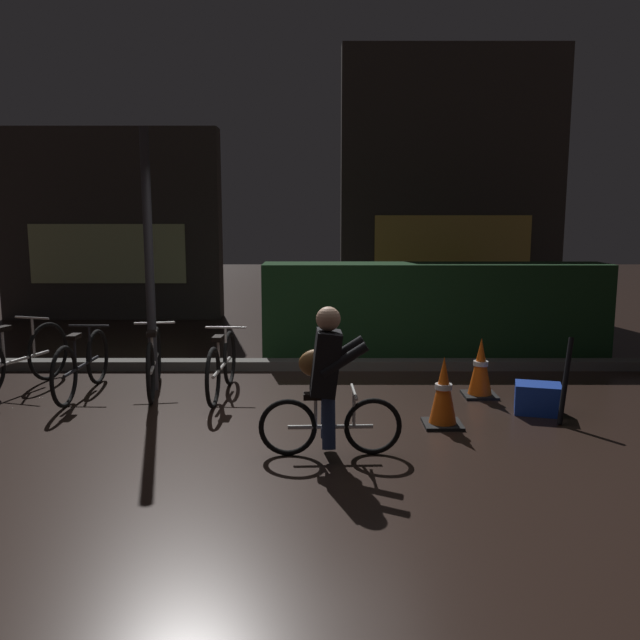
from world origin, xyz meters
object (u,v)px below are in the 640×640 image
object	(u,v)px
traffic_cone_far	(480,368)
closed_umbrella	(565,380)
parked_bike_center_right	(221,366)
cyclist	(326,381)
parked_bike_leftmost	(16,359)
blue_crate	(537,398)
traffic_cone_near	(443,392)
parked_bike_left_mid	(81,365)
street_post	(148,262)
parked_bike_center_left	(153,362)

from	to	relation	value
traffic_cone_far	closed_umbrella	size ratio (longest dim) A/B	0.77
parked_bike_center_right	cyclist	xyz separation A→B (m)	(1.14, -1.82, 0.30)
parked_bike_center_right	traffic_cone_far	bearing A→B (deg)	-88.49
cyclist	traffic_cone_far	bearing A→B (deg)	43.95
parked_bike_leftmost	blue_crate	bearing A→B (deg)	-81.91
traffic_cone_near	cyclist	world-z (taller)	cyclist
parked_bike_left_mid	blue_crate	bearing A→B (deg)	-96.63
street_post	parked_bike_leftmost	bearing A→B (deg)	-177.83
closed_umbrella	parked_bike_center_right	bearing A→B (deg)	106.55
traffic_cone_far	traffic_cone_near	bearing A→B (deg)	-120.28
blue_crate	closed_umbrella	bearing A→B (deg)	-55.22
parked_bike_center_right	blue_crate	size ratio (longest dim) A/B	3.58
traffic_cone_near	cyclist	bearing A→B (deg)	-145.86
parked_bike_leftmost	cyclist	world-z (taller)	cyclist
parked_bike_left_mid	cyclist	bearing A→B (deg)	-122.84
parked_bike_leftmost	cyclist	bearing A→B (deg)	-103.16
parked_bike_leftmost	parked_bike_center_left	size ratio (longest dim) A/B	1.05
parked_bike_left_mid	traffic_cone_near	world-z (taller)	parked_bike_left_mid
street_post	traffic_cone_near	xyz separation A→B (m)	(3.05, -1.30, -1.13)
street_post	traffic_cone_near	size ratio (longest dim) A/B	4.35
parked_bike_leftmost	traffic_cone_near	xyz separation A→B (m)	(4.57, -1.24, -0.04)
parked_bike_center_right	closed_umbrella	size ratio (longest dim) A/B	1.85
parked_bike_left_mid	cyclist	distance (m)	3.27
parked_bike_leftmost	parked_bike_left_mid	world-z (taller)	parked_bike_leftmost
street_post	traffic_cone_far	distance (m)	3.83
parked_bike_left_mid	parked_bike_center_left	bearing A→B (deg)	-78.97
parked_bike_left_mid	parked_bike_center_left	world-z (taller)	parked_bike_center_left
traffic_cone_far	closed_umbrella	xyz separation A→B (m)	(0.61, -0.86, 0.09)
street_post	parked_bike_center_left	xyz separation A→B (m)	(0.03, -0.08, -1.11)
parked_bike_center_right	closed_umbrella	bearing A→B (deg)	-102.35
parked_bike_leftmost	traffic_cone_far	size ratio (longest dim) A/B	2.60
parked_bike_leftmost	blue_crate	size ratio (longest dim) A/B	3.84
parked_bike_center_right	traffic_cone_far	world-z (taller)	parked_bike_center_right
parked_bike_center_right	blue_crate	world-z (taller)	parked_bike_center_right
blue_crate	cyclist	bearing A→B (deg)	-151.66
parked_bike_leftmost	parked_bike_center_left	bearing A→B (deg)	-74.07
parked_bike_left_mid	parked_bike_center_left	distance (m)	0.78
street_post	traffic_cone_far	size ratio (longest dim) A/B	4.46
parked_bike_left_mid	street_post	bearing A→B (deg)	-72.91
parked_bike_leftmost	parked_bike_center_right	size ratio (longest dim) A/B	1.07
traffic_cone_far	blue_crate	xyz separation A→B (m)	(0.43, -0.61, -0.16)
cyclist	closed_umbrella	xyz separation A→B (m)	(2.30, 0.90, -0.23)
traffic_cone_far	blue_crate	bearing A→B (deg)	-54.91
parked_bike_center_left	traffic_cone_near	bearing A→B (deg)	-121.66
traffic_cone_near	blue_crate	xyz separation A→B (m)	(1.02, 0.40, -0.17)
parked_bike_center_left	cyclist	bearing A→B (deg)	-145.34
street_post	closed_umbrella	world-z (taller)	street_post
street_post	cyclist	distance (m)	2.94
parked_bike_leftmost	street_post	bearing A→B (deg)	-71.18
blue_crate	parked_bike_center_right	bearing A→B (deg)	168.41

